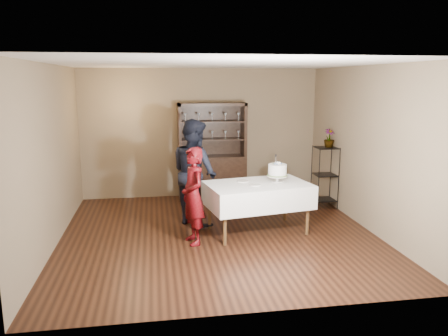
{
  "coord_description": "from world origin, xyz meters",
  "views": [
    {
      "loc": [
        -0.98,
        -6.69,
        2.46
      ],
      "look_at": [
        0.11,
        0.1,
        1.07
      ],
      "focal_mm": 35.0,
      "sensor_mm": 36.0,
      "label": 1
    }
  ],
  "objects_px": {
    "cake_table": "(258,195)",
    "woman": "(193,196)",
    "china_hutch": "(212,167)",
    "cake": "(277,171)",
    "plant_etagere": "(325,175)",
    "man": "(194,172)",
    "potted_plant": "(329,138)"
  },
  "relations": [
    {
      "from": "china_hutch",
      "to": "cake_table",
      "type": "xyz_separation_m",
      "value": [
        0.45,
        -2.25,
        -0.04
      ]
    },
    {
      "from": "china_hutch",
      "to": "potted_plant",
      "type": "relative_size",
      "value": 5.61
    },
    {
      "from": "cake",
      "to": "woman",
      "type": "bearing_deg",
      "value": -164.4
    },
    {
      "from": "china_hutch",
      "to": "plant_etagere",
      "type": "distance_m",
      "value": 2.33
    },
    {
      "from": "china_hutch",
      "to": "woman",
      "type": "xyz_separation_m",
      "value": [
        -0.63,
        -2.59,
        0.08
      ]
    },
    {
      "from": "china_hutch",
      "to": "woman",
      "type": "distance_m",
      "value": 2.66
    },
    {
      "from": "plant_etagere",
      "to": "man",
      "type": "relative_size",
      "value": 0.66
    },
    {
      "from": "china_hutch",
      "to": "cake",
      "type": "distance_m",
      "value": 2.35
    },
    {
      "from": "cake_table",
      "to": "woman",
      "type": "distance_m",
      "value": 1.14
    },
    {
      "from": "china_hutch",
      "to": "plant_etagere",
      "type": "relative_size",
      "value": 1.67
    },
    {
      "from": "cake_table",
      "to": "man",
      "type": "distance_m",
      "value": 1.18
    },
    {
      "from": "china_hutch",
      "to": "potted_plant",
      "type": "xyz_separation_m",
      "value": [
        2.12,
        -1.07,
        0.7
      ]
    },
    {
      "from": "cake_table",
      "to": "cake",
      "type": "xyz_separation_m",
      "value": [
        0.34,
        0.06,
        0.38
      ]
    },
    {
      "from": "cake",
      "to": "potted_plant",
      "type": "distance_m",
      "value": 1.78
    },
    {
      "from": "woman",
      "to": "cake",
      "type": "xyz_separation_m",
      "value": [
        1.42,
        0.4,
        0.26
      ]
    },
    {
      "from": "plant_etagere",
      "to": "cake",
      "type": "distance_m",
      "value": 1.76
    },
    {
      "from": "plant_etagere",
      "to": "cake_table",
      "type": "relative_size",
      "value": 0.67
    },
    {
      "from": "china_hutch",
      "to": "man",
      "type": "distance_m",
      "value": 1.75
    },
    {
      "from": "woman",
      "to": "cake",
      "type": "distance_m",
      "value": 1.5
    },
    {
      "from": "cake_table",
      "to": "man",
      "type": "xyz_separation_m",
      "value": [
        -0.97,
        0.6,
        0.29
      ]
    },
    {
      "from": "cake_table",
      "to": "potted_plant",
      "type": "bearing_deg",
      "value": 35.18
    },
    {
      "from": "woman",
      "to": "cake",
      "type": "bearing_deg",
      "value": 90.77
    },
    {
      "from": "china_hutch",
      "to": "cake_table",
      "type": "bearing_deg",
      "value": -78.68
    },
    {
      "from": "man",
      "to": "cake",
      "type": "xyz_separation_m",
      "value": [
        1.31,
        -0.54,
        0.09
      ]
    },
    {
      "from": "cake",
      "to": "man",
      "type": "bearing_deg",
      "value": 157.53
    },
    {
      "from": "man",
      "to": "cake",
      "type": "bearing_deg",
      "value": -140.06
    },
    {
      "from": "man",
      "to": "cake",
      "type": "height_order",
      "value": "man"
    },
    {
      "from": "plant_etagere",
      "to": "man",
      "type": "bearing_deg",
      "value": -167.12
    },
    {
      "from": "woman",
      "to": "cake",
      "type": "relative_size",
      "value": 3.2
    },
    {
      "from": "man",
      "to": "plant_etagere",
      "type": "bearing_deg",
      "value": -104.72
    },
    {
      "from": "china_hutch",
      "to": "plant_etagere",
      "type": "bearing_deg",
      "value": -26.83
    },
    {
      "from": "plant_etagere",
      "to": "woman",
      "type": "xyz_separation_m",
      "value": [
        -2.71,
        -1.53,
        0.09
      ]
    }
  ]
}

